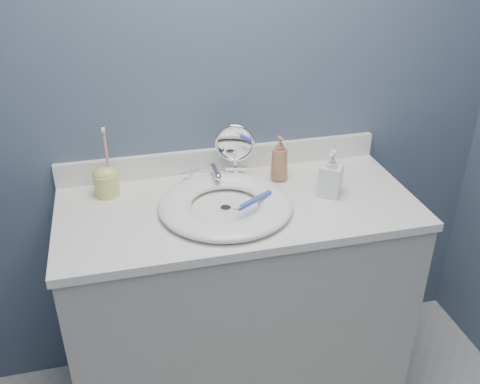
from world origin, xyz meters
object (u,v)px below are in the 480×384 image
object	(u,v)px
soap_bottle_clear	(331,173)
toothbrush_holder	(106,180)
makeup_mirror	(235,149)
soap_bottle_amber	(280,159)

from	to	relation	value
soap_bottle_clear	toothbrush_holder	xyz separation A→B (m)	(-0.76, 0.18, -0.03)
makeup_mirror	toothbrush_holder	xyz separation A→B (m)	(-0.46, -0.02, -0.06)
toothbrush_holder	soap_bottle_clear	bearing A→B (deg)	-13.60
makeup_mirror	soap_bottle_clear	world-z (taller)	makeup_mirror
makeup_mirror	soap_bottle_clear	xyz separation A→B (m)	(0.29, -0.20, -0.03)
makeup_mirror	toothbrush_holder	bearing A→B (deg)	-163.08
soap_bottle_amber	soap_bottle_clear	size ratio (longest dim) A/B	1.03
soap_bottle_amber	soap_bottle_clear	xyz separation A→B (m)	(0.14, -0.15, -0.00)
soap_bottle_clear	toothbrush_holder	world-z (taller)	toothbrush_holder
soap_bottle_amber	soap_bottle_clear	bearing A→B (deg)	-56.94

